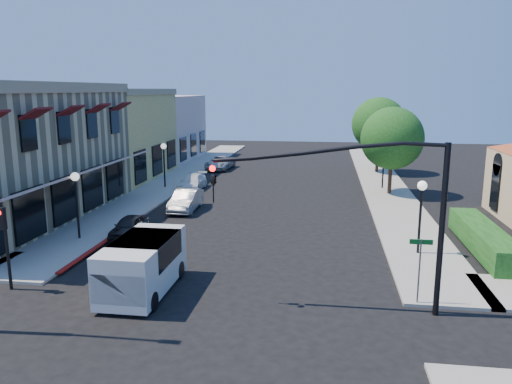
# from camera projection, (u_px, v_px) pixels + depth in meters

# --- Properties ---
(ground) EXTENTS (120.00, 120.00, 0.00)m
(ground) POSITION_uv_depth(u_px,v_px,m) (201.00, 319.00, 16.99)
(ground) COLOR black
(ground) RESTS_ON ground
(sidewalk_left) EXTENTS (3.50, 50.00, 0.12)m
(sidewalk_left) POSITION_uv_depth(u_px,v_px,m) (180.00, 177.00, 44.37)
(sidewalk_left) COLOR #99978B
(sidewalk_left) RESTS_ON ground
(sidewalk_right) EXTENTS (3.50, 50.00, 0.12)m
(sidewalk_right) POSITION_uv_depth(u_px,v_px,m) (381.00, 182.00, 41.96)
(sidewalk_right) COLOR #99978B
(sidewalk_right) RESTS_ON ground
(curb_red_strip) EXTENTS (0.25, 10.00, 0.06)m
(curb_red_strip) POSITION_uv_depth(u_px,v_px,m) (109.00, 241.00, 25.70)
(curb_red_strip) COLOR maroon
(curb_red_strip) RESTS_ON ground
(yellow_stucco_building) EXTENTS (10.00, 12.00, 7.60)m
(yellow_stucco_building) POSITION_uv_depth(u_px,v_px,m) (101.00, 135.00, 43.57)
(yellow_stucco_building) COLOR tan
(yellow_stucco_building) RESTS_ON ground
(pink_stucco_building) EXTENTS (10.00, 12.00, 7.00)m
(pink_stucco_building) POSITION_uv_depth(u_px,v_px,m) (149.00, 128.00, 55.27)
(pink_stucco_building) COLOR beige
(pink_stucco_building) RESTS_ON ground
(hedge) EXTENTS (1.40, 8.00, 1.10)m
(hedge) POSITION_uv_depth(u_px,v_px,m) (482.00, 251.00, 24.11)
(hedge) COLOR #153D11
(hedge) RESTS_ON ground
(street_tree_a) EXTENTS (4.56, 4.56, 6.48)m
(street_tree_a) POSITION_uv_depth(u_px,v_px,m) (392.00, 138.00, 36.27)
(street_tree_a) COLOR #362315
(street_tree_a) RESTS_ON ground
(street_tree_b) EXTENTS (4.94, 4.94, 7.02)m
(street_tree_b) POSITION_uv_depth(u_px,v_px,m) (379.00, 124.00, 45.89)
(street_tree_b) COLOR #362315
(street_tree_b) RESTS_ON ground
(signal_mast_arm) EXTENTS (8.01, 0.39, 6.00)m
(signal_mast_arm) POSITION_uv_depth(u_px,v_px,m) (378.00, 198.00, 16.81)
(signal_mast_arm) COLOR black
(signal_mast_arm) RESTS_ON ground
(secondary_signal) EXTENTS (0.28, 0.42, 3.32)m
(secondary_signal) POSITION_uv_depth(u_px,v_px,m) (4.00, 233.00, 18.99)
(secondary_signal) COLOR black
(secondary_signal) RESTS_ON ground
(street_name_sign) EXTENTS (0.80, 0.06, 2.50)m
(street_name_sign) POSITION_uv_depth(u_px,v_px,m) (420.00, 261.00, 17.75)
(street_name_sign) COLOR #595B5E
(street_name_sign) RESTS_ON ground
(lamppost_left_near) EXTENTS (0.44, 0.44, 3.57)m
(lamppost_left_near) POSITION_uv_depth(u_px,v_px,m) (76.00, 189.00, 25.37)
(lamppost_left_near) COLOR black
(lamppost_left_near) RESTS_ON ground
(lamppost_left_far) EXTENTS (0.44, 0.44, 3.57)m
(lamppost_left_far) POSITION_uv_depth(u_px,v_px,m) (164.00, 154.00, 38.94)
(lamppost_left_far) COLOR black
(lamppost_left_far) RESTS_ON ground
(lamppost_right_near) EXTENTS (0.44, 0.44, 3.57)m
(lamppost_right_near) POSITION_uv_depth(u_px,v_px,m) (421.00, 199.00, 23.03)
(lamppost_right_near) COLOR black
(lamppost_right_near) RESTS_ON ground
(lamppost_right_far) EXTENTS (0.44, 0.44, 3.57)m
(lamppost_right_far) POSITION_uv_depth(u_px,v_px,m) (384.00, 155.00, 38.54)
(lamppost_right_far) COLOR black
(lamppost_right_far) RESTS_ON ground
(white_van) EXTENTS (2.12, 4.72, 2.09)m
(white_van) POSITION_uv_depth(u_px,v_px,m) (142.00, 262.00, 19.02)
(white_van) COLOR silver
(white_van) RESTS_ON ground
(parked_car_a) EXTENTS (1.37, 3.23, 1.09)m
(parked_car_a) POSITION_uv_depth(u_px,v_px,m) (129.00, 226.00, 26.52)
(parked_car_a) COLOR black
(parked_car_a) RESTS_ON ground
(parked_car_b) EXTENTS (1.46, 4.11, 1.35)m
(parked_car_b) POSITION_uv_depth(u_px,v_px,m) (186.00, 200.00, 32.16)
(parked_car_b) COLOR #A5A8AA
(parked_car_b) RESTS_ON ground
(parked_car_c) EXTENTS (1.66, 4.06, 1.18)m
(parked_car_c) POSITION_uv_depth(u_px,v_px,m) (192.00, 182.00, 38.83)
(parked_car_c) COLOR white
(parked_car_c) RESTS_ON ground
(parked_car_d) EXTENTS (2.45, 4.79, 1.30)m
(parked_car_d) POSITION_uv_depth(u_px,v_px,m) (220.00, 163.00, 48.75)
(parked_car_d) COLOR #A4A5A9
(parked_car_d) RESTS_ON ground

